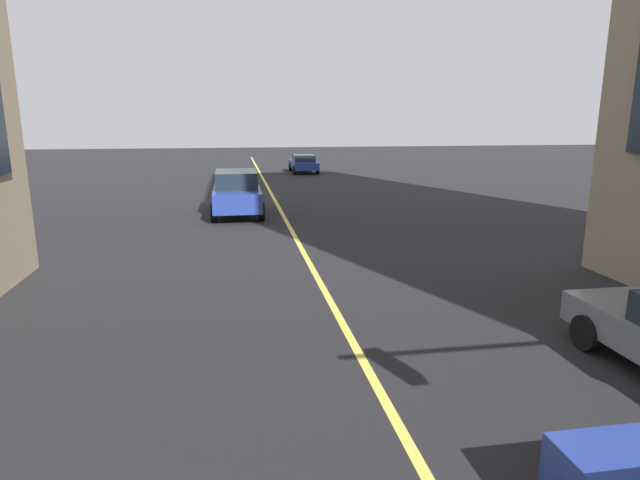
# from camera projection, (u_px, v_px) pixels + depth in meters

# --- Properties ---
(lane_centre_line) EXTENTS (80.00, 0.16, 0.01)m
(lane_centre_line) POSITION_uv_depth(u_px,v_px,m) (294.00, 235.00, 18.60)
(lane_centre_line) COLOR #D8C64C
(lane_centre_line) RESTS_ON ground_plane
(car_blue_oncoming) EXTENTS (4.40, 1.95, 1.37)m
(car_blue_oncoming) POSITION_uv_depth(u_px,v_px,m) (304.00, 163.00, 40.43)
(car_blue_oncoming) COLOR navy
(car_blue_oncoming) RESTS_ON ground_plane
(car_blue_parked_a) EXTENTS (4.70, 2.14, 1.88)m
(car_blue_parked_a) POSITION_uv_depth(u_px,v_px,m) (237.00, 192.00, 22.50)
(car_blue_parked_a) COLOR navy
(car_blue_parked_a) RESTS_ON ground_plane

